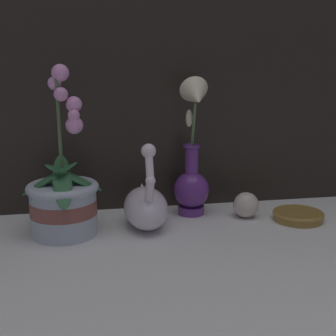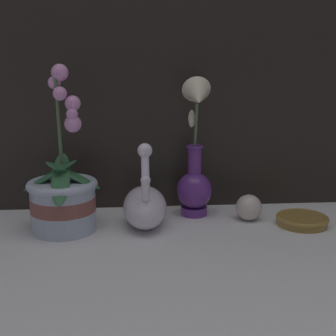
{
  "view_description": "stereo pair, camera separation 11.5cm",
  "coord_description": "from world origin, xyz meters",
  "px_view_note": "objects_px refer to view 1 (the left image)",
  "views": [
    {
      "loc": [
        -0.24,
        -0.96,
        0.41
      ],
      "look_at": [
        -0.04,
        0.14,
        0.14
      ],
      "focal_mm": 50.0,
      "sensor_mm": 36.0,
      "label": 1
    },
    {
      "loc": [
        -0.12,
        -0.98,
        0.41
      ],
      "look_at": [
        -0.04,
        0.14,
        0.14
      ],
      "focal_mm": 50.0,
      "sensor_mm": 36.0,
      "label": 2
    }
  ],
  "objects_px": {
    "blue_vase": "(192,167)",
    "amber_dish": "(298,215)",
    "swan_figurine": "(146,205)",
    "glass_sphere": "(246,205)",
    "orchid_potted_plant": "(64,199)"
  },
  "relations": [
    {
      "from": "blue_vase",
      "to": "amber_dish",
      "type": "relative_size",
      "value": 2.8
    },
    {
      "from": "swan_figurine",
      "to": "blue_vase",
      "type": "distance_m",
      "value": 0.17
    },
    {
      "from": "blue_vase",
      "to": "glass_sphere",
      "type": "distance_m",
      "value": 0.17
    },
    {
      "from": "glass_sphere",
      "to": "orchid_potted_plant",
      "type": "bearing_deg",
      "value": -175.22
    },
    {
      "from": "swan_figurine",
      "to": "amber_dish",
      "type": "bearing_deg",
      "value": -3.4
    },
    {
      "from": "swan_figurine",
      "to": "amber_dish",
      "type": "xyz_separation_m",
      "value": [
        0.39,
        -0.02,
        -0.04
      ]
    },
    {
      "from": "swan_figurine",
      "to": "blue_vase",
      "type": "height_order",
      "value": "blue_vase"
    },
    {
      "from": "orchid_potted_plant",
      "to": "glass_sphere",
      "type": "relative_size",
      "value": 5.88
    },
    {
      "from": "orchid_potted_plant",
      "to": "blue_vase",
      "type": "height_order",
      "value": "orchid_potted_plant"
    },
    {
      "from": "blue_vase",
      "to": "amber_dish",
      "type": "xyz_separation_m",
      "value": [
        0.26,
        -0.09,
        -0.12
      ]
    },
    {
      "from": "amber_dish",
      "to": "orchid_potted_plant",
      "type": "bearing_deg",
      "value": 179.21
    },
    {
      "from": "orchid_potted_plant",
      "to": "glass_sphere",
      "type": "distance_m",
      "value": 0.47
    },
    {
      "from": "orchid_potted_plant",
      "to": "glass_sphere",
      "type": "bearing_deg",
      "value": 4.78
    },
    {
      "from": "glass_sphere",
      "to": "amber_dish",
      "type": "relative_size",
      "value": 0.52
    },
    {
      "from": "orchid_potted_plant",
      "to": "swan_figurine",
      "type": "distance_m",
      "value": 0.2
    }
  ]
}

